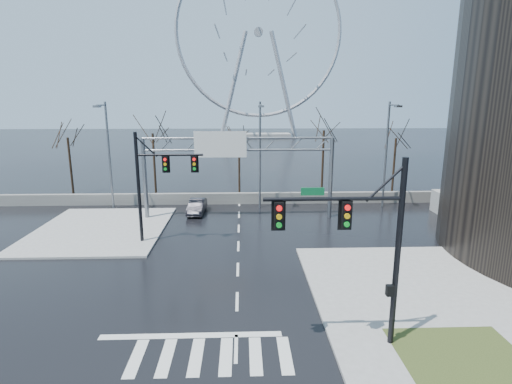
{
  "coord_description": "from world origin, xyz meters",
  "views": [
    {
      "loc": [
        0.31,
        -18.76,
        10.09
      ],
      "look_at": [
        1.25,
        7.73,
        4.0
      ],
      "focal_mm": 28.0,
      "sensor_mm": 36.0,
      "label": 1
    }
  ],
  "objects_px": {
    "signal_mast_near": "(365,237)",
    "signal_mast_far": "(154,177)",
    "ferris_wheel": "(258,39)",
    "car": "(197,206)",
    "sign_gantry": "(234,160)"
  },
  "relations": [
    {
      "from": "signal_mast_near",
      "to": "car",
      "type": "xyz_separation_m",
      "value": [
        -8.99,
        20.66,
        -4.22
      ]
    },
    {
      "from": "signal_mast_near",
      "to": "ferris_wheel",
      "type": "bearing_deg",
      "value": 90.08
    },
    {
      "from": "signal_mast_far",
      "to": "ferris_wheel",
      "type": "relative_size",
      "value": 0.16
    },
    {
      "from": "sign_gantry",
      "to": "car",
      "type": "height_order",
      "value": "sign_gantry"
    },
    {
      "from": "signal_mast_far",
      "to": "ferris_wheel",
      "type": "bearing_deg",
      "value": 82.8
    },
    {
      "from": "signal_mast_far",
      "to": "car",
      "type": "distance_m",
      "value": 8.96
    },
    {
      "from": "signal_mast_near",
      "to": "signal_mast_far",
      "type": "relative_size",
      "value": 1.0
    },
    {
      "from": "car",
      "to": "signal_mast_far",
      "type": "bearing_deg",
      "value": -101.96
    },
    {
      "from": "sign_gantry",
      "to": "signal_mast_near",
      "type": "bearing_deg",
      "value": -73.81
    },
    {
      "from": "signal_mast_far",
      "to": "sign_gantry",
      "type": "height_order",
      "value": "signal_mast_far"
    },
    {
      "from": "sign_gantry",
      "to": "ferris_wheel",
      "type": "bearing_deg",
      "value": 86.16
    },
    {
      "from": "sign_gantry",
      "to": "car",
      "type": "relative_size",
      "value": 4.13
    },
    {
      "from": "signal_mast_near",
      "to": "signal_mast_far",
      "type": "bearing_deg",
      "value": 130.26
    },
    {
      "from": "signal_mast_near",
      "to": "signal_mast_far",
      "type": "xyz_separation_m",
      "value": [
        -11.01,
        13.0,
        -0.04
      ]
    },
    {
      "from": "sign_gantry",
      "to": "car",
      "type": "bearing_deg",
      "value": 154.36
    }
  ]
}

